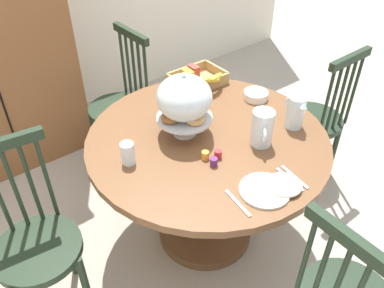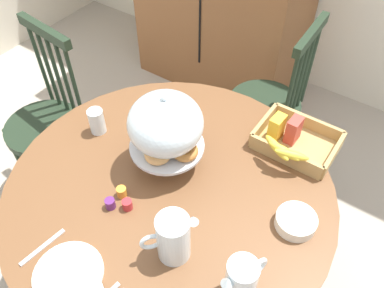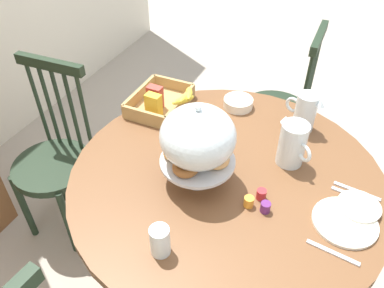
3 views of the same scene
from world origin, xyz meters
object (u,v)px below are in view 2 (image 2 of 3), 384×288
(orange_juice_pitcher, at_px, (173,239))
(cereal_basket, at_px, (292,140))
(dining_table, at_px, (171,217))
(windsor_chair_by_cabinet, at_px, (48,125))
(pastry_stand_with_dome, at_px, (166,126))
(cereal_bowl, at_px, (296,221))
(windsor_chair_near_window, at_px, (268,106))
(drinking_glass, at_px, (97,121))
(china_plate_large, at_px, (68,274))
(milk_pitcher, at_px, (241,282))

(orange_juice_pitcher, height_order, cereal_basket, orange_juice_pitcher)
(dining_table, height_order, cereal_basket, cereal_basket)
(windsor_chair_by_cabinet, xyz_separation_m, pastry_stand_with_dome, (0.83, -0.04, 0.48))
(windsor_chair_by_cabinet, height_order, cereal_bowl, windsor_chair_by_cabinet)
(windsor_chair_near_window, relative_size, pastry_stand_with_dome, 2.83)
(dining_table, distance_m, windsor_chair_by_cabinet, 0.92)
(cereal_basket, distance_m, cereal_bowl, 0.36)
(pastry_stand_with_dome, bearing_deg, drinking_glass, -175.90)
(dining_table, bearing_deg, windsor_chair_near_window, 90.72)
(dining_table, distance_m, windsor_chair_near_window, 0.92)
(pastry_stand_with_dome, bearing_deg, china_plate_large, -88.29)
(windsor_chair_by_cabinet, height_order, cereal_basket, windsor_chair_by_cabinet)
(cereal_bowl, bearing_deg, windsor_chair_by_cabinet, 179.30)
(orange_juice_pitcher, xyz_separation_m, milk_pitcher, (0.24, 0.00, -0.00))
(cereal_bowl, bearing_deg, orange_juice_pitcher, -131.91)
(dining_table, bearing_deg, windsor_chair_by_cabinet, 171.89)
(windsor_chair_by_cabinet, xyz_separation_m, drinking_glass, (0.49, -0.06, 0.34))
(windsor_chair_by_cabinet, relative_size, cereal_bowl, 6.96)
(windsor_chair_near_window, distance_m, cereal_bowl, 0.98)
(pastry_stand_with_dome, xyz_separation_m, cereal_bowl, (0.53, 0.02, -0.17))
(china_plate_large, bearing_deg, orange_juice_pitcher, 47.50)
(windsor_chair_by_cabinet, xyz_separation_m, cereal_bowl, (1.36, -0.02, 0.31))
(pastry_stand_with_dome, distance_m, cereal_bowl, 0.55)
(orange_juice_pitcher, distance_m, milk_pitcher, 0.24)
(orange_juice_pitcher, xyz_separation_m, cereal_basket, (0.12, 0.64, -0.04))
(windsor_chair_near_window, relative_size, drinking_glass, 8.86)
(windsor_chair_by_cabinet, height_order, china_plate_large, windsor_chair_by_cabinet)
(cereal_basket, distance_m, china_plate_large, 0.95)
(cereal_basket, bearing_deg, milk_pitcher, -78.95)
(pastry_stand_with_dome, relative_size, cereal_bowl, 2.46)
(dining_table, xyz_separation_m, windsor_chair_by_cabinet, (-0.91, 0.13, -0.08))
(pastry_stand_with_dome, relative_size, cereal_basket, 1.09)
(china_plate_large, bearing_deg, cereal_bowl, 47.83)
(dining_table, xyz_separation_m, windsor_chair_near_window, (-0.01, 0.91, -0.08))
(pastry_stand_with_dome, distance_m, orange_juice_pitcher, 0.40)
(windsor_chair_by_cabinet, distance_m, cereal_bowl, 1.39)
(dining_table, xyz_separation_m, cereal_basket, (0.29, 0.44, 0.25))
(windsor_chair_by_cabinet, height_order, pastry_stand_with_dome, pastry_stand_with_dome)
(cereal_bowl, xyz_separation_m, drinking_glass, (-0.87, -0.04, 0.03))
(windsor_chair_near_window, distance_m, china_plate_large, 1.40)
(pastry_stand_with_dome, relative_size, china_plate_large, 1.56)
(windsor_chair_by_cabinet, xyz_separation_m, orange_juice_pitcher, (1.07, -0.33, 0.37))
(orange_juice_pitcher, bearing_deg, pastry_stand_with_dome, 129.42)
(windsor_chair_near_window, xyz_separation_m, pastry_stand_with_dome, (-0.06, -0.82, 0.48))
(dining_table, height_order, orange_juice_pitcher, orange_juice_pitcher)
(windsor_chair_near_window, xyz_separation_m, drinking_glass, (-0.41, -0.84, 0.34))
(windsor_chair_by_cabinet, xyz_separation_m, china_plate_large, (0.85, -0.58, 0.29))
(windsor_chair_near_window, height_order, milk_pitcher, windsor_chair_near_window)
(windsor_chair_by_cabinet, bearing_deg, pastry_stand_with_dome, -2.41)
(orange_juice_pitcher, relative_size, cereal_basket, 0.59)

